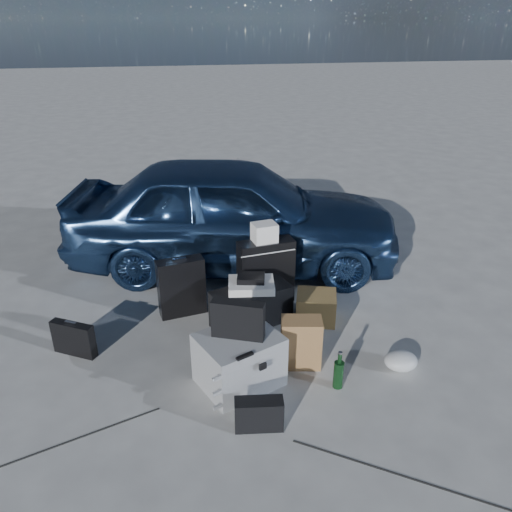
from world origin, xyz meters
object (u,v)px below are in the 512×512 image
(briefcase, at_px, (74,339))
(duffel_bag, at_px, (251,306))
(suitcase_left, at_px, (181,287))
(green_bottle, at_px, (339,370))
(car, at_px, (234,213))
(cardboard_box, at_px, (316,307))
(pelican_case, at_px, (239,360))
(suitcase_right, at_px, (266,272))

(briefcase, xyz_separation_m, duffel_bag, (1.60, 0.16, 0.03))
(suitcase_left, xyz_separation_m, green_bottle, (1.12, -1.36, -0.13))
(briefcase, xyz_separation_m, green_bottle, (2.09, -0.88, 0.01))
(briefcase, bearing_deg, car, 72.91)
(car, height_order, suitcase_left, car)
(duffel_bag, xyz_separation_m, green_bottle, (0.50, -1.04, -0.03))
(cardboard_box, bearing_deg, pelican_case, -139.29)
(pelican_case, height_order, duffel_bag, pelican_case)
(car, height_order, briefcase, car)
(cardboard_box, bearing_deg, duffel_bag, 174.35)
(pelican_case, distance_m, suitcase_left, 1.20)
(suitcase_left, xyz_separation_m, duffel_bag, (0.63, -0.32, -0.11))
(car, bearing_deg, suitcase_right, -157.14)
(briefcase, height_order, green_bottle, green_bottle)
(duffel_bag, relative_size, green_bottle, 2.33)
(pelican_case, xyz_separation_m, green_bottle, (0.76, -0.22, -0.06))
(briefcase, relative_size, green_bottle, 1.23)
(suitcase_left, height_order, duffel_bag, suitcase_left)
(suitcase_right, bearing_deg, briefcase, -170.72)
(duffel_bag, relative_size, cardboard_box, 2.00)
(car, relative_size, cardboard_box, 10.02)
(duffel_bag, bearing_deg, suitcase_left, 134.80)
(suitcase_left, bearing_deg, cardboard_box, -26.42)
(duffel_bag, bearing_deg, suitcase_right, 41.27)
(suitcase_right, bearing_deg, duffel_bag, -127.95)
(pelican_case, bearing_deg, duffel_bag, 49.94)
(briefcase, distance_m, suitcase_right, 1.92)
(pelican_case, relative_size, suitcase_left, 1.02)
(car, distance_m, suitcase_right, 1.00)
(car, xyz_separation_m, suitcase_right, (0.17, -0.94, -0.30))
(briefcase, distance_m, suitcase_left, 1.09)
(car, height_order, suitcase_right, car)
(pelican_case, bearing_deg, car, 59.02)
(cardboard_box, bearing_deg, green_bottle, -97.50)
(car, relative_size, briefcase, 9.48)
(suitcase_left, height_order, green_bottle, suitcase_left)
(car, bearing_deg, cardboard_box, -145.23)
(briefcase, height_order, suitcase_left, suitcase_left)
(pelican_case, xyz_separation_m, briefcase, (-1.34, 0.66, -0.06))
(duffel_bag, height_order, green_bottle, duffel_bag)
(car, relative_size, pelican_case, 6.25)
(pelican_case, bearing_deg, green_bottle, -38.48)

